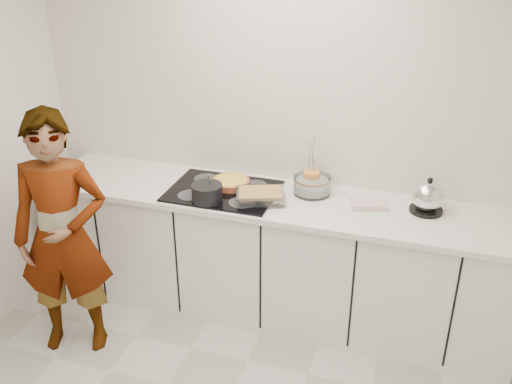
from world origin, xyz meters
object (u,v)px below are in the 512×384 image
(hob, at_px, (223,191))
(mixing_bowl, at_px, (312,186))
(tart_dish, at_px, (231,182))
(baking_dish, at_px, (260,195))
(kettle, at_px, (428,197))
(utensil_crock, at_px, (311,181))
(saucepan, at_px, (207,193))
(cook, at_px, (63,237))

(hob, relative_size, mixing_bowl, 2.35)
(hob, distance_m, mixing_bowl, 0.60)
(tart_dish, height_order, baking_dish, baking_dish)
(kettle, relative_size, utensil_crock, 1.73)
(tart_dish, xyz_separation_m, baking_dish, (0.26, -0.15, 0.01))
(saucepan, xyz_separation_m, utensil_crock, (0.60, 0.38, -0.00))
(saucepan, relative_size, kettle, 1.03)
(hob, bearing_deg, mixing_bowl, 15.75)
(utensil_crock, xyz_separation_m, cook, (-1.36, -0.91, -0.17))
(hob, xyz_separation_m, saucepan, (-0.04, -0.18, 0.06))
(tart_dish, bearing_deg, baking_dish, -29.77)
(hob, height_order, kettle, kettle)
(saucepan, distance_m, kettle, 1.40)
(tart_dish, relative_size, baking_dish, 0.81)
(hob, distance_m, saucepan, 0.19)
(mixing_bowl, height_order, kettle, kettle)
(kettle, relative_size, cook, 0.15)
(baking_dish, relative_size, cook, 0.23)
(mixing_bowl, bearing_deg, saucepan, -151.24)
(tart_dish, bearing_deg, utensil_crock, 12.68)
(kettle, bearing_deg, hob, -174.85)
(baking_dish, xyz_separation_m, kettle, (1.04, 0.18, 0.05))
(mixing_bowl, bearing_deg, tart_dish, -171.95)
(tart_dish, height_order, kettle, kettle)
(hob, relative_size, cook, 0.44)
(tart_dish, height_order, saucepan, saucepan)
(mixing_bowl, distance_m, utensil_crock, 0.05)
(baking_dish, relative_size, mixing_bowl, 1.20)
(tart_dish, bearing_deg, cook, -136.11)
(hob, bearing_deg, cook, -138.49)
(tart_dish, relative_size, saucepan, 1.24)
(utensil_crock, bearing_deg, kettle, -6.46)
(hob, height_order, mixing_bowl, mixing_bowl)
(tart_dish, distance_m, utensil_crock, 0.55)
(baking_dish, height_order, utensil_crock, utensil_crock)
(mixing_bowl, relative_size, kettle, 1.30)
(hob, relative_size, utensil_crock, 5.27)
(saucepan, bearing_deg, hob, 76.41)
(utensil_crock, distance_m, cook, 1.64)
(kettle, bearing_deg, mixing_bowl, 176.67)
(tart_dish, relative_size, kettle, 1.27)
(tart_dish, xyz_separation_m, cook, (-0.82, -0.79, -0.14))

